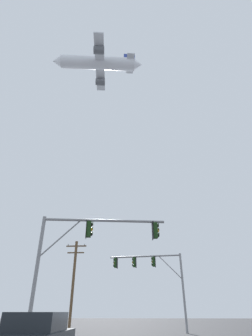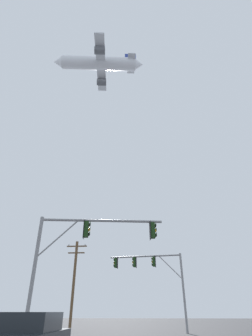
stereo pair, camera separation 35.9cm
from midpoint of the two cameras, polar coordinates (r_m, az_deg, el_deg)
signal_pole_near at (r=15.53m, az=-8.75°, el=-16.09°), size 7.05×1.18×6.46m
signal_pole_far at (r=27.11m, az=6.24°, el=-21.11°), size 6.94×1.19×6.55m
utility_pole at (r=29.96m, az=-10.83°, el=-22.68°), size 2.20×0.28×8.40m
airplane at (r=69.21m, az=-5.72°, el=21.54°), size 21.80×16.84×5.94m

